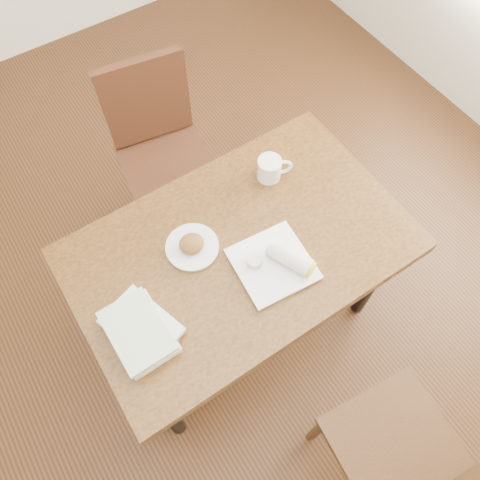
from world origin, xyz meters
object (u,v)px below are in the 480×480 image
table (240,256)px  chair_far (160,144)px  coffee_mug (270,168)px  plate_burrito (278,262)px  plate_scone (192,246)px  chair_near (417,468)px  book_stack (140,330)px

table → chair_far: size_ratio=1.31×
coffee_mug → plate_burrito: 0.40m
plate_scone → plate_burrito: size_ratio=0.69×
chair_near → book_stack: size_ratio=3.31×
chair_near → chair_far: same height
coffee_mug → plate_burrito: (-0.21, -0.35, -0.02)m
chair_far → plate_scone: chair_far is taller
table → coffee_mug: bearing=36.2°
chair_far → plate_burrito: 0.94m
table → book_stack: (-0.46, -0.09, 0.12)m
chair_far → coffee_mug: chair_far is taller
table → plate_scone: size_ratio=6.31×
plate_scone → plate_burrito: bearing=-46.0°
chair_far → plate_burrito: size_ratio=3.30×
plate_scone → chair_far: bearing=73.8°
chair_far → book_stack: bearing=-120.4°
book_stack → plate_scone: bearing=30.9°
chair_near → chair_far: (-0.05, 1.71, 0.00)m
table → chair_near: bearing=-84.4°
plate_scone → plate_burrito: (0.22, -0.23, 0.01)m
table → plate_burrito: bearing=-63.2°
chair_far → plate_scone: bearing=-106.2°
chair_near → plate_scone: chair_near is taller
chair_far → book_stack: size_ratio=3.31×
chair_far → book_stack: chair_far is taller
table → plate_scone: bearing=149.4°
table → chair_far: chair_far is taller
table → plate_burrito: 0.19m
chair_far → book_stack: 1.03m
coffee_mug → plate_burrito: size_ratio=0.47×
plate_burrito → book_stack: plate_burrito is taller
plate_scone → book_stack: book_stack is taller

